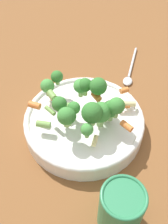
{
  "coord_description": "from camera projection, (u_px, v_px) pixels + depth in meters",
  "views": [
    {
      "loc": [
        0.29,
        -0.26,
        0.5
      ],
      "look_at": [
        0.0,
        0.0,
        0.06
      ],
      "focal_mm": 42.0,
      "sensor_mm": 36.0,
      "label": 1
    }
  ],
  "objects": [
    {
      "name": "ground_plane",
      "position": [
        84.0,
        129.0,
        0.63
      ],
      "size": [
        3.0,
        3.0,
        0.0
      ],
      "primitive_type": "plane",
      "color": "brown"
    },
    {
      "name": "bowl",
      "position": [
        84.0,
        122.0,
        0.61
      ],
      "size": [
        0.28,
        0.28,
        0.05
      ],
      "color": "white",
      "rests_on": "ground_plane"
    },
    {
      "name": "pasta_salad",
      "position": [
        86.0,
        104.0,
        0.55
      ],
      "size": [
        0.23,
        0.22,
        0.09
      ],
      "color": "#8CB766",
      "rests_on": "bowl"
    },
    {
      "name": "cup",
      "position": [
        121.0,
        208.0,
        0.45
      ],
      "size": [
        0.08,
        0.08,
        0.11
      ],
      "color": "#2D7F51",
      "rests_on": "ground_plane"
    },
    {
      "name": "spoon",
      "position": [
        130.0,
        73.0,
        0.76
      ],
      "size": [
        0.11,
        0.16,
        0.01
      ],
      "rotation": [
        0.0,
        0.0,
        11.56
      ],
      "color": "silver",
      "rests_on": "ground_plane"
    }
  ]
}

